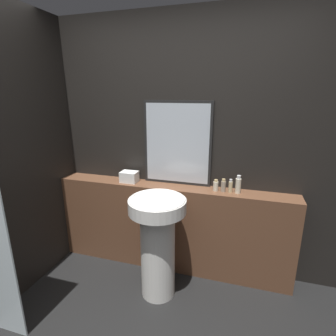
% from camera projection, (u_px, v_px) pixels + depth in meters
% --- Properties ---
extents(wall_back, '(8.00, 0.06, 2.50)m').
position_uv_depth(wall_back, '(175.00, 148.00, 2.60)').
color(wall_back, black).
rests_on(wall_back, ground_plane).
extents(vanity_counter, '(2.38, 0.23, 0.90)m').
position_uv_depth(vanity_counter, '(171.00, 227.00, 2.69)').
color(vanity_counter, brown).
rests_on(vanity_counter, ground_plane).
extents(pedestal_sink, '(0.49, 0.49, 0.94)m').
position_uv_depth(pedestal_sink, '(158.00, 240.00, 2.28)').
color(pedestal_sink, white).
rests_on(pedestal_sink, ground_plane).
extents(mirror, '(0.67, 0.03, 0.81)m').
position_uv_depth(mirror, '(177.00, 144.00, 2.53)').
color(mirror, black).
rests_on(mirror, vanity_counter).
extents(towel_stack, '(0.17, 0.13, 0.11)m').
position_uv_depth(towel_stack, '(129.00, 177.00, 2.67)').
color(towel_stack, white).
rests_on(towel_stack, vanity_counter).
extents(shampoo_bottle, '(0.05, 0.05, 0.11)m').
position_uv_depth(shampoo_bottle, '(216.00, 186.00, 2.43)').
color(shampoo_bottle, beige).
rests_on(shampoo_bottle, vanity_counter).
extents(conditioner_bottle, '(0.04, 0.04, 0.12)m').
position_uv_depth(conditioner_bottle, '(223.00, 186.00, 2.41)').
color(conditioner_bottle, gray).
rests_on(conditioner_bottle, vanity_counter).
extents(lotion_bottle, '(0.04, 0.04, 0.13)m').
position_uv_depth(lotion_bottle, '(230.00, 186.00, 2.39)').
color(lotion_bottle, '#C6B284').
rests_on(lotion_bottle, vanity_counter).
extents(body_wash_bottle, '(0.05, 0.05, 0.17)m').
position_uv_depth(body_wash_bottle, '(238.00, 185.00, 2.37)').
color(body_wash_bottle, beige).
rests_on(body_wash_bottle, vanity_counter).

